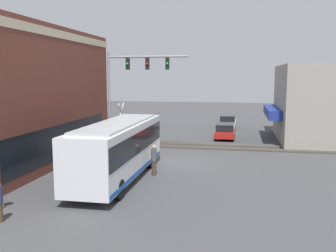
% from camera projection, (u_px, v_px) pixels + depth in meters
% --- Properties ---
extents(ground_plane, '(120.00, 120.00, 0.00)m').
position_uv_depth(ground_plane, '(181.00, 162.00, 26.00)').
color(ground_plane, '#424244').
extents(shop_building, '(11.23, 9.84, 6.91)m').
position_uv_depth(shop_building, '(328.00, 103.00, 33.97)').
color(shop_building, gray).
rests_on(shop_building, ground).
extents(city_bus, '(10.46, 2.59, 3.34)m').
position_uv_depth(city_bus, '(119.00, 148.00, 21.38)').
color(city_bus, silver).
rests_on(city_bus, ground).
extents(traffic_signal_gantry, '(0.42, 6.48, 7.82)m').
position_uv_depth(traffic_signal_gantry, '(130.00, 79.00, 29.57)').
color(traffic_signal_gantry, gray).
rests_on(traffic_signal_gantry, ground).
extents(crossing_signal, '(1.41, 1.18, 3.81)m').
position_uv_depth(crossing_signal, '(122.00, 122.00, 29.78)').
color(crossing_signal, gray).
rests_on(crossing_signal, ground).
extents(rail_track_near, '(2.60, 60.00, 0.15)m').
position_uv_depth(rail_track_near, '(192.00, 146.00, 31.83)').
color(rail_track_near, '#332D28').
rests_on(rail_track_near, ground).
extents(parked_car_red, '(4.40, 1.82, 1.43)m').
position_uv_depth(parked_car_red, '(225.00, 131.00, 35.68)').
color(parked_car_red, '#B21E19').
rests_on(parked_car_red, ground).
extents(parked_car_silver, '(4.35, 1.82, 1.49)m').
position_uv_depth(parked_car_silver, '(228.00, 122.00, 42.66)').
color(parked_car_silver, '#B7B7BC').
rests_on(parked_car_silver, ground).
extents(pedestrian_near_bus, '(0.34, 0.34, 1.87)m').
position_uv_depth(pedestrian_near_bus, '(154.00, 160.00, 22.31)').
color(pedestrian_near_bus, '#473828').
rests_on(pedestrian_near_bus, ground).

